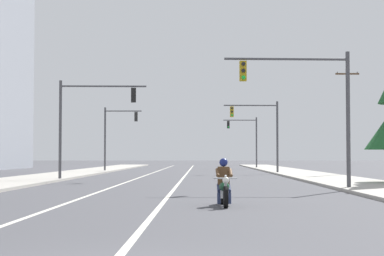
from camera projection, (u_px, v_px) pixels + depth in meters
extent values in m
cube|color=beige|center=(186.00, 174.00, 52.93)|extent=(0.16, 100.00, 0.01)
cube|color=beige|center=(148.00, 174.00, 52.97)|extent=(0.16, 100.00, 0.01)
cube|color=#ADA89E|center=(313.00, 176.00, 47.80)|extent=(4.40, 110.00, 0.14)
cube|color=#ADA89E|center=(59.00, 175.00, 48.07)|extent=(4.40, 110.00, 0.14)
cylinder|color=black|center=(226.00, 197.00, 18.93)|extent=(0.14, 0.64, 0.64)
cylinder|color=black|center=(223.00, 194.00, 20.48)|extent=(0.14, 0.64, 0.64)
cylinder|color=silver|center=(225.00, 186.00, 19.05)|extent=(0.08, 0.33, 0.68)
sphere|color=white|center=(226.00, 180.00, 18.90)|extent=(0.20, 0.20, 0.20)
cylinder|color=silver|center=(225.00, 178.00, 19.11)|extent=(0.70, 0.06, 0.04)
ellipsoid|color=#143D23|center=(224.00, 187.00, 19.60)|extent=(0.33, 0.57, 0.28)
cube|color=silver|center=(224.00, 194.00, 19.71)|extent=(0.25, 0.45, 0.24)
cube|color=black|center=(223.00, 188.00, 20.04)|extent=(0.29, 0.53, 0.12)
cube|color=#143D23|center=(223.00, 185.00, 20.44)|extent=(0.21, 0.36, 0.08)
cylinder|color=silver|center=(219.00, 195.00, 20.10)|extent=(0.09, 0.55, 0.08)
cube|color=brown|center=(224.00, 176.00, 20.01)|extent=(0.37, 0.25, 0.56)
sphere|color=navy|center=(224.00, 162.00, 20.01)|extent=(0.26, 0.26, 0.26)
cylinder|color=navy|center=(228.00, 188.00, 19.86)|extent=(0.15, 0.44, 0.30)
cylinder|color=navy|center=(229.00, 198.00, 19.66)|extent=(0.11, 0.16, 0.35)
cylinder|color=brown|center=(231.00, 173.00, 19.76)|extent=(0.11, 0.53, 0.27)
cylinder|color=navy|center=(219.00, 188.00, 19.85)|extent=(0.15, 0.44, 0.30)
cylinder|color=navy|center=(219.00, 198.00, 19.66)|extent=(0.11, 0.16, 0.35)
cylinder|color=brown|center=(217.00, 173.00, 19.75)|extent=(0.11, 0.53, 0.27)
cylinder|color=#47474C|center=(348.00, 121.00, 28.81)|extent=(0.18, 0.18, 6.20)
cylinder|color=#47474C|center=(286.00, 59.00, 28.81)|extent=(5.54, 0.43, 0.11)
cube|color=#B79319|center=(243.00, 71.00, 28.71)|extent=(0.31, 0.26, 0.90)
sphere|color=black|center=(243.00, 64.00, 28.56)|extent=(0.18, 0.18, 0.18)
sphere|color=black|center=(243.00, 71.00, 28.55)|extent=(0.18, 0.18, 0.18)
sphere|color=green|center=(243.00, 77.00, 28.54)|extent=(0.18, 0.18, 0.18)
cylinder|color=#47474C|center=(60.00, 130.00, 39.88)|extent=(0.18, 0.18, 6.20)
cylinder|color=#47474C|center=(104.00, 86.00, 40.07)|extent=(5.31, 0.34, 0.11)
cube|color=black|center=(134.00, 95.00, 40.10)|extent=(0.31, 0.25, 0.90)
sphere|color=black|center=(134.00, 91.00, 40.27)|extent=(0.18, 0.18, 0.18)
sphere|color=black|center=(134.00, 95.00, 40.26)|extent=(0.18, 0.18, 0.18)
sphere|color=green|center=(134.00, 100.00, 40.24)|extent=(0.18, 0.18, 0.18)
cylinder|color=#47474C|center=(277.00, 137.00, 55.26)|extent=(0.18, 0.18, 6.20)
cylinder|color=#47474C|center=(251.00, 105.00, 55.30)|extent=(4.59, 0.31, 0.11)
cube|color=#B79319|center=(232.00, 112.00, 55.23)|extent=(0.31, 0.25, 0.90)
sphere|color=black|center=(232.00, 108.00, 55.09)|extent=(0.18, 0.18, 0.18)
sphere|color=black|center=(232.00, 112.00, 55.08)|extent=(0.18, 0.18, 0.18)
sphere|color=green|center=(232.00, 115.00, 55.06)|extent=(0.18, 0.18, 0.18)
cylinder|color=#47474C|center=(105.00, 140.00, 62.12)|extent=(0.18, 0.18, 6.20)
cylinder|color=#47474C|center=(123.00, 111.00, 62.24)|extent=(3.51, 0.17, 0.11)
cube|color=black|center=(136.00, 117.00, 62.22)|extent=(0.30, 0.24, 0.90)
sphere|color=black|center=(136.00, 114.00, 62.39)|extent=(0.18, 0.18, 0.18)
sphere|color=black|center=(136.00, 117.00, 62.38)|extent=(0.18, 0.18, 0.18)
sphere|color=green|center=(136.00, 120.00, 62.37)|extent=(0.18, 0.18, 0.18)
cylinder|color=#47474C|center=(256.00, 143.00, 78.08)|extent=(0.18, 0.18, 6.20)
cylinder|color=#47474C|center=(240.00, 120.00, 78.14)|extent=(4.02, 0.29, 0.11)
cube|color=black|center=(228.00, 125.00, 78.07)|extent=(0.31, 0.25, 0.90)
sphere|color=black|center=(228.00, 122.00, 77.93)|extent=(0.18, 0.18, 0.18)
sphere|color=black|center=(228.00, 125.00, 77.92)|extent=(0.18, 0.18, 0.18)
sphere|color=green|center=(228.00, 127.00, 77.90)|extent=(0.18, 0.18, 0.18)
cylinder|color=brown|center=(348.00, 122.00, 49.43)|extent=(0.26, 0.26, 8.23)
cube|color=brown|center=(347.00, 74.00, 49.59)|extent=(1.81, 0.12, 0.12)
cylinder|color=slate|center=(337.00, 73.00, 49.60)|extent=(0.08, 0.08, 0.12)
cylinder|color=slate|center=(357.00, 73.00, 49.58)|extent=(0.08, 0.08, 0.12)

